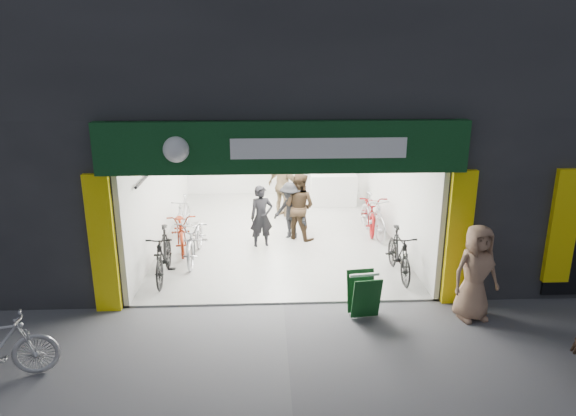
{
  "coord_description": "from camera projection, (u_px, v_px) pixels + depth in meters",
  "views": [
    {
      "loc": [
        -0.33,
        -8.82,
        4.6
      ],
      "look_at": [
        0.16,
        1.5,
        1.47
      ],
      "focal_mm": 32.0,
      "sensor_mm": 36.0,
      "label": 1
    }
  ],
  "objects": [
    {
      "name": "bike_left_back",
      "position": [
        184.0,
        214.0,
        13.69
      ],
      "size": [
        0.57,
        1.62,
        0.96
      ],
      "primitive_type": "imported",
      "rotation": [
        0.0,
        0.0,
        -0.07
      ],
      "color": "#B4B4B9",
      "rests_on": "ground"
    },
    {
      "name": "customer_c",
      "position": [
        291.0,
        211.0,
        12.97
      ],
      "size": [
        1.11,
        1.04,
        1.51
      ],
      "primitive_type": "imported",
      "rotation": [
        0.0,
        0.0,
        -0.67
      ],
      "color": "black",
      "rests_on": "ground"
    },
    {
      "name": "bike_left_midback",
      "position": [
        181.0,
        230.0,
        12.42
      ],
      "size": [
        1.01,
        1.98,
        0.99
      ],
      "primitive_type": "imported",
      "rotation": [
        0.0,
        0.0,
        0.19
      ],
      "color": "maroon",
      "rests_on": "ground"
    },
    {
      "name": "customer_b",
      "position": [
        299.0,
        207.0,
        12.97
      ],
      "size": [
        1.07,
        1.02,
        1.75
      ],
      "primitive_type": "imported",
      "rotation": [
        0.0,
        0.0,
        2.56
      ],
      "color": "#392919",
      "rests_on": "ground"
    },
    {
      "name": "customer_d",
      "position": [
        283.0,
        186.0,
        14.75
      ],
      "size": [
        1.11,
        1.08,
        1.86
      ],
      "primitive_type": "imported",
      "rotation": [
        0.0,
        0.0,
        2.39
      ],
      "color": "olive",
      "rests_on": "ground"
    },
    {
      "name": "bike_right_mid",
      "position": [
        371.0,
        211.0,
        13.73
      ],
      "size": [
        0.91,
        2.07,
        1.06
      ],
      "primitive_type": "imported",
      "rotation": [
        0.0,
        0.0,
        -0.1
      ],
      "color": "maroon",
      "rests_on": "ground"
    },
    {
      "name": "bike_right_back",
      "position": [
        373.0,
        216.0,
        13.27
      ],
      "size": [
        0.78,
        1.91,
        1.12
      ],
      "primitive_type": "imported",
      "rotation": [
        0.0,
        0.0,
        0.14
      ],
      "color": "#ABAAAF",
      "rests_on": "ground"
    },
    {
      "name": "pedestrian_near",
      "position": [
        476.0,
        273.0,
        9.04
      ],
      "size": [
        0.96,
        0.72,
        1.77
      ],
      "primitive_type": "imported",
      "rotation": [
        0.0,
        0.0,
        0.2
      ],
      "color": "#916C54",
      "rests_on": "ground"
    },
    {
      "name": "customer_a",
      "position": [
        261.0,
        217.0,
        12.44
      ],
      "size": [
        0.64,
        0.5,
        1.56
      ],
      "primitive_type": "imported",
      "rotation": [
        0.0,
        0.0,
        0.25
      ],
      "color": "black",
      "rests_on": "ground"
    },
    {
      "name": "bike_left_front",
      "position": [
        195.0,
        238.0,
        11.77
      ],
      "size": [
        0.74,
        2.03,
        1.06
      ],
      "primitive_type": "imported",
      "rotation": [
        0.0,
        0.0,
        -0.02
      ],
      "color": "#A9A8AD",
      "rests_on": "ground"
    },
    {
      "name": "bike_right_front",
      "position": [
        399.0,
        254.0,
        10.86
      ],
      "size": [
        0.51,
        1.75,
        1.05
      ],
      "primitive_type": "imported",
      "rotation": [
        0.0,
        0.0,
        0.01
      ],
      "color": "black",
      "rests_on": "ground"
    },
    {
      "name": "ground",
      "position": [
        283.0,
        304.0,
        9.78
      ],
      "size": [
        60.0,
        60.0,
        0.0
      ],
      "primitive_type": "plane",
      "color": "#56565B",
      "rests_on": "ground"
    },
    {
      "name": "building",
      "position": [
        310.0,
        64.0,
        13.34
      ],
      "size": [
        17.0,
        10.27,
        8.0
      ],
      "color": "#232326",
      "rests_on": "ground"
    },
    {
      "name": "bike_left_midfront",
      "position": [
        163.0,
        255.0,
        10.72
      ],
      "size": [
        0.57,
        1.85,
        1.1
      ],
      "primitive_type": "imported",
      "rotation": [
        0.0,
        0.0,
        0.03
      ],
      "color": "black",
      "rests_on": "ground"
    },
    {
      "name": "sandwich_board",
      "position": [
        364.0,
        294.0,
        9.24
      ],
      "size": [
        0.58,
        0.59,
        0.8
      ],
      "rotation": [
        0.0,
        0.0,
        0.13
      ],
      "color": "#0E3A16",
      "rests_on": "ground"
    }
  ]
}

